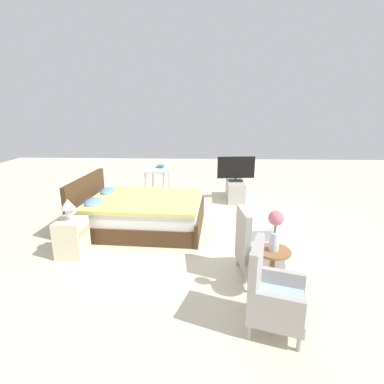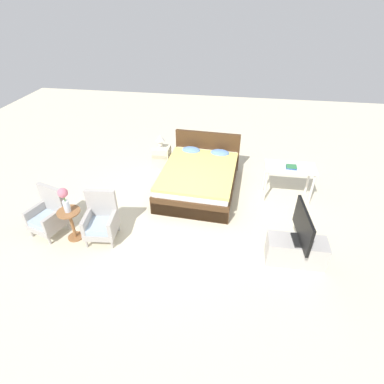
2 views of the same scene
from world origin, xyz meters
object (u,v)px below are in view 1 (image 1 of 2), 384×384
at_px(armchair_by_window_right, 255,249).
at_px(tv_flatscreen, 236,168).
at_px(nightstand, 72,237).
at_px(side_table, 272,268).
at_px(tv_stand, 235,190).
at_px(flower_vase, 275,226).
at_px(vanity_desk, 158,172).
at_px(book_stack, 160,166).
at_px(armchair_by_window_left, 272,296).
at_px(table_lamp, 68,207).
at_px(bed, 140,213).

height_order(armchair_by_window_right, tv_flatscreen, tv_flatscreen).
xyz_separation_m(nightstand, tv_flatscreen, (2.98, -2.77, 0.49)).
xyz_separation_m(side_table, tv_flatscreen, (3.95, 0.04, 0.38)).
bearing_deg(tv_stand, armchair_by_window_right, 178.73).
height_order(flower_vase, vanity_desk, flower_vase).
height_order(tv_flatscreen, book_stack, tv_flatscreen).
height_order(armchair_by_window_left, book_stack, armchair_by_window_left).
bearing_deg(side_table, flower_vase, 0.00).
height_order(flower_vase, tv_stand, flower_vase).
bearing_deg(table_lamp, book_stack, -17.35).
distance_m(bed, tv_stand, 2.71).
distance_m(table_lamp, tv_stand, 4.10).
xyz_separation_m(armchair_by_window_right, vanity_desk, (3.45, 1.82, 0.28)).
bearing_deg(table_lamp, side_table, -109.09).
height_order(side_table, vanity_desk, vanity_desk).
relative_size(side_table, nightstand, 1.10).
relative_size(armchair_by_window_right, book_stack, 4.12).
bearing_deg(flower_vase, nightstand, 70.90).
bearing_deg(table_lamp, armchair_by_window_right, -99.51).
relative_size(nightstand, tv_stand, 0.59).
bearing_deg(flower_vase, table_lamp, 70.91).
relative_size(nightstand, table_lamp, 1.71).
xyz_separation_m(bed, table_lamp, (-1.09, 0.82, 0.48)).
bearing_deg(tv_stand, armchair_by_window_left, 179.06).
bearing_deg(armchair_by_window_left, bed, 36.14).
relative_size(armchair_by_window_left, side_table, 1.49).
relative_size(armchair_by_window_right, table_lamp, 2.79).
bearing_deg(armchair_by_window_right, nightstand, 80.48).
relative_size(flower_vase, nightstand, 0.85).
bearing_deg(vanity_desk, book_stack, -88.72).
relative_size(nightstand, vanity_desk, 0.54).
relative_size(side_table, tv_stand, 0.64).
relative_size(armchair_by_window_right, tv_stand, 0.96).
bearing_deg(side_table, nightstand, 70.90).
xyz_separation_m(armchair_by_window_right, book_stack, (3.45, 1.75, 0.43)).
xyz_separation_m(nightstand, table_lamp, (0.00, 0.00, 0.50)).
height_order(flower_vase, nightstand, flower_vase).
distance_m(nightstand, tv_stand, 4.06).
bearing_deg(tv_stand, flower_vase, -179.47).
bearing_deg(book_stack, bed, 176.45).
bearing_deg(book_stack, table_lamp, 162.65).
xyz_separation_m(side_table, tv_stand, (3.94, 0.04, -0.16)).
distance_m(bed, nightstand, 1.36).
distance_m(armchair_by_window_left, tv_flatscreen, 4.47).
relative_size(tv_flatscreen, vanity_desk, 0.86).
bearing_deg(book_stack, armchair_by_window_left, -158.60).
relative_size(armchair_by_window_left, tv_flatscreen, 1.03).
relative_size(armchair_by_window_right, tv_flatscreen, 1.03).
bearing_deg(vanity_desk, armchair_by_window_right, -152.22).
xyz_separation_m(vanity_desk, book_stack, (0.00, -0.07, 0.14)).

